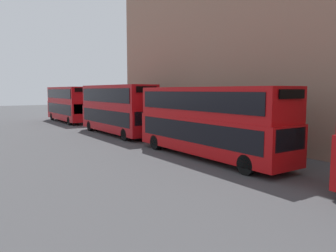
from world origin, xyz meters
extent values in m
cube|color=#B20C0F|center=(1.60, 19.87, 1.40)|extent=(2.55, 11.44, 2.10)
cube|color=#B20C0F|center=(1.60, 19.87, 3.35)|extent=(2.50, 11.21, 1.79)
cube|color=black|center=(1.60, 19.87, 1.65)|extent=(2.59, 10.53, 1.18)
cube|color=black|center=(1.60, 19.87, 3.44)|extent=(2.59, 10.53, 1.08)
cube|color=black|center=(1.60, 14.18, 1.82)|extent=(2.17, 0.06, 1.05)
cube|color=black|center=(1.60, 14.18, 3.89)|extent=(1.78, 0.06, 0.43)
cylinder|color=black|center=(0.48, 15.75, 0.50)|extent=(0.30, 1.00, 1.00)
cylinder|color=black|center=(2.73, 15.75, 0.50)|extent=(0.30, 1.00, 1.00)
cylinder|color=black|center=(0.48, 23.99, 0.50)|extent=(0.30, 1.00, 1.00)
cylinder|color=black|center=(2.73, 23.99, 0.50)|extent=(0.30, 1.00, 1.00)
cube|color=#A80F14|center=(1.60, 32.57, 1.43)|extent=(2.55, 10.98, 2.17)
cube|color=#A80F14|center=(1.60, 32.57, 3.52)|extent=(2.50, 10.76, 2.00)
cube|color=black|center=(1.60, 32.57, 1.70)|extent=(2.59, 10.10, 1.22)
cube|color=black|center=(1.60, 32.57, 3.62)|extent=(2.59, 10.10, 1.20)
cube|color=black|center=(1.60, 27.11, 1.87)|extent=(2.17, 0.06, 1.08)
cube|color=black|center=(1.60, 27.11, 4.12)|extent=(1.78, 0.06, 0.48)
cylinder|color=black|center=(0.48, 28.68, 0.50)|extent=(0.30, 1.00, 1.00)
cylinder|color=black|center=(2.73, 28.68, 0.50)|extent=(0.30, 1.00, 1.00)
cylinder|color=black|center=(0.48, 36.46, 0.50)|extent=(0.30, 1.00, 1.00)
cylinder|color=black|center=(2.73, 36.46, 0.50)|extent=(0.30, 1.00, 1.00)
cube|color=#A80F14|center=(1.60, 46.91, 1.48)|extent=(2.55, 10.81, 2.26)
cube|color=#A80F14|center=(1.60, 46.91, 3.53)|extent=(2.50, 10.59, 1.86)
cube|color=black|center=(1.60, 46.91, 1.75)|extent=(2.59, 9.94, 1.26)
cube|color=black|center=(1.60, 46.91, 3.63)|extent=(2.59, 9.94, 1.11)
cube|color=black|center=(1.60, 41.53, 1.93)|extent=(2.17, 0.06, 1.13)
cube|color=black|center=(1.60, 41.53, 4.09)|extent=(1.78, 0.06, 0.45)
cylinder|color=black|center=(0.48, 43.10, 0.50)|extent=(0.30, 1.00, 1.00)
cylinder|color=black|center=(2.73, 43.10, 0.50)|extent=(0.30, 1.00, 1.00)
cylinder|color=black|center=(0.48, 50.71, 0.50)|extent=(0.30, 1.00, 1.00)
cylinder|color=black|center=(2.73, 50.71, 0.50)|extent=(0.30, 1.00, 1.00)
camera|label=1|loc=(-11.21, 5.10, 4.05)|focal=35.00mm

